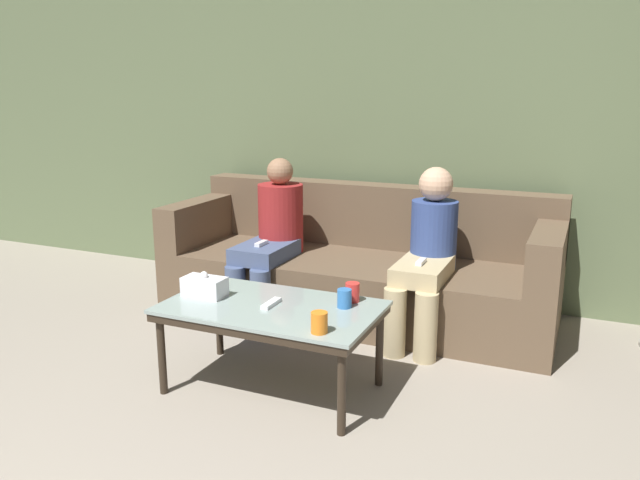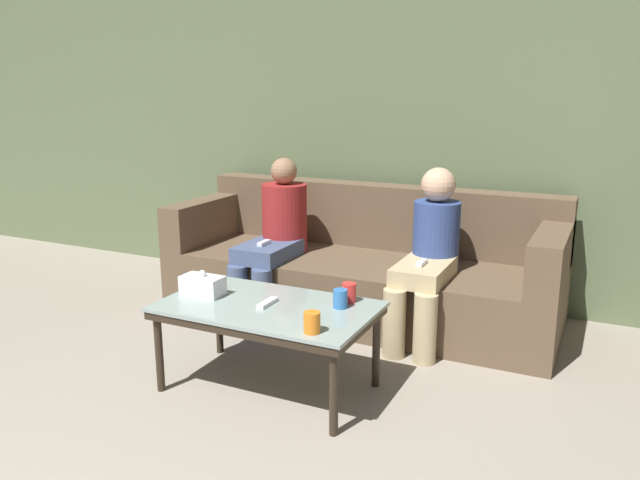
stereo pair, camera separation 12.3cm
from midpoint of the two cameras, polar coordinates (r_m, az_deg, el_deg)
wall_back at (r=4.54m, az=7.36°, el=11.20°), size 12.00×0.06×2.60m
couch at (r=4.22m, az=4.69°, el=-2.69°), size 2.57×0.91×0.84m
coffee_table at (r=3.12m, az=-3.67°, el=-6.68°), size 1.06×0.62×0.45m
cup_near_left at (r=2.74m, az=0.56°, el=-7.56°), size 0.07×0.07×0.09m
cup_near_right at (r=3.13m, az=3.81°, el=-4.83°), size 0.07×0.07×0.10m
cup_far_center at (r=3.05m, az=3.03°, el=-5.38°), size 0.07×0.07×0.09m
tissue_box at (r=3.27m, az=-9.62°, el=-4.10°), size 0.22×0.12×0.13m
game_remote at (r=3.10m, az=-3.68°, el=-5.76°), size 0.04×0.15×0.02m
seated_person_left_end at (r=4.16m, az=-3.24°, el=0.54°), size 0.31×0.68×1.04m
seated_person_mid_left at (r=3.76m, az=10.86°, el=-1.16°), size 0.31×0.69×1.03m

